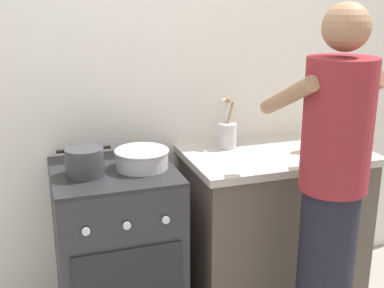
% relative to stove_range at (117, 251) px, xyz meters
% --- Properties ---
extents(back_wall, '(3.20, 0.10, 2.50)m').
position_rel_stove_range_xyz_m(back_wall, '(0.55, 0.35, 0.80)').
color(back_wall, silver).
rests_on(back_wall, ground).
extents(countertop, '(1.00, 0.60, 0.90)m').
position_rel_stove_range_xyz_m(countertop, '(0.90, 0.00, 0.00)').
color(countertop, brown).
rests_on(countertop, ground).
extents(stove_range, '(0.60, 0.62, 0.90)m').
position_rel_stove_range_xyz_m(stove_range, '(0.00, 0.00, 0.00)').
color(stove_range, '#2D2D33').
rests_on(stove_range, ground).
extents(pot, '(0.25, 0.19, 0.14)m').
position_rel_stove_range_xyz_m(pot, '(-0.14, -0.04, 0.52)').
color(pot, '#38383D').
rests_on(pot, stove_range).
extents(mixing_bowl, '(0.27, 0.27, 0.10)m').
position_rel_stove_range_xyz_m(mixing_bowl, '(0.14, -0.02, 0.50)').
color(mixing_bowl, '#B7B7BC').
rests_on(mixing_bowl, stove_range).
extents(utensil_crock, '(0.10, 0.10, 0.29)m').
position_rel_stove_range_xyz_m(utensil_crock, '(0.67, 0.16, 0.54)').
color(utensil_crock, silver).
rests_on(utensil_crock, countertop).
extents(oil_bottle, '(0.07, 0.07, 0.26)m').
position_rel_stove_range_xyz_m(oil_bottle, '(1.11, -0.03, 0.56)').
color(oil_bottle, gold).
rests_on(oil_bottle, countertop).
extents(person, '(0.41, 0.50, 1.70)m').
position_rel_stove_range_xyz_m(person, '(0.88, -0.55, 0.41)').
color(person, black).
rests_on(person, ground).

